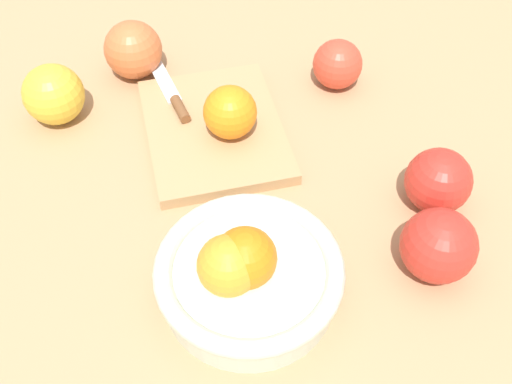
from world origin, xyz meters
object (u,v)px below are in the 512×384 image
Objects in this scene: apple_front_left at (439,246)px; apple_front_left_2 at (438,181)px; cutting_board at (214,130)px; apple_back_right at (54,94)px; knife at (173,95)px; bowl at (247,274)px; orange_on_board at (227,113)px; apple_front_right at (337,64)px; apple_back_right_2 at (133,50)px.

apple_front_left_2 is at bearing -37.96° from apple_front_left.
apple_back_right is at bearing 53.77° from cutting_board.
knife is 0.41m from apple_front_left.
orange_on_board is (0.22, -0.08, 0.02)m from bowl.
orange_on_board reaches higher than cutting_board.
apple_front_left is at bearing 142.04° from apple_front_left_2.
apple_front_left is 0.10m from apple_front_left_2.
apple_back_right is (0.15, 0.19, -0.01)m from orange_on_board.
apple_front_right is at bearing -104.58° from knife.
apple_back_right_2 is (0.19, 0.06, -0.01)m from orange_on_board.
bowl is 0.26m from apple_front_left_2.
orange_on_board is 0.24m from apple_back_right.
apple_front_left is 0.50m from apple_back_right_2.
apple_front_left_2 is (0.08, -0.06, -0.00)m from apple_front_left.
apple_back_right is (0.13, 0.17, 0.03)m from cutting_board.
knife is 0.16m from apple_back_right.
orange_on_board reaches higher than apple_front_left.
bowl is 2.40× the size of apple_front_left.
bowl is 0.88× the size of cutting_board.
apple_front_left is at bearing -144.99° from apple_back_right.
apple_back_right reaches higher than apple_front_left_2.
apple_front_left_2 is (-0.21, -0.17, -0.01)m from orange_on_board.
apple_back_right is (0.05, 0.15, 0.02)m from knife.
apple_back_right_2 is (0.40, 0.23, 0.00)m from apple_front_left_2.
orange_on_board is 0.44× the size of knife.
cutting_board is 0.29m from apple_front_left_2.
orange_on_board reaches higher than apple_back_right.
orange_on_board is 0.27m from apple_front_left_2.
orange_on_board reaches higher than knife.
apple_front_left_2 is (-0.24, 0.01, 0.00)m from apple_front_right.
bowl is at bearing 163.62° from cutting_board.
apple_back_right is at bearing 73.42° from apple_front_right.
apple_back_right_2 is at bearing 58.09° from apple_front_right.
apple_front_left is (-0.32, 0.07, 0.01)m from apple_front_right.
apple_front_left reaches higher than apple_front_right.
apple_back_right_2 reaches higher than apple_front_left_2.
apple_back_right is 0.98× the size of apple_back_right_2.
bowl is at bearing 172.30° from knife.
knife is 1.88× the size of apple_front_left.
apple_front_left_2 reaches higher than knife.
orange_on_board is at bearing -20.45° from bowl.
apple_front_left_2 is at bearing -134.57° from apple_back_right.
bowl is 0.38m from apple_back_right.
apple_front_left_2 is (-0.35, -0.36, -0.00)m from apple_back_right.
apple_back_right_2 is (0.15, 0.25, 0.01)m from apple_front_right.
bowl reaches higher than cutting_board.
apple_front_right is at bearing -85.34° from cutting_board.
orange_on_board is 0.83× the size of apple_front_left.
apple_back_right is at bearing 108.52° from apple_back_right_2.
apple_back_right_2 is (0.09, 0.02, 0.02)m from knife.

